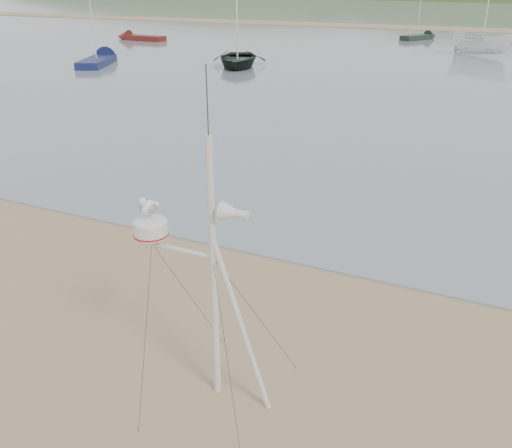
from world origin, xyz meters
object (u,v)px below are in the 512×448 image
at_px(mast_rig, 210,327).
at_px(boat_dark, 237,26).
at_px(boat_white, 485,23).
at_px(sailboat_dark_mid, 424,37).
at_px(sailboat_blue_near, 103,58).
at_px(dinghy_red_far, 134,37).

xyz_separation_m(mast_rig, boat_dark, (-14.83, 30.00, 1.64)).
distance_m(mast_rig, boat_white, 44.14).
bearing_deg(sailboat_dark_mid, mast_rig, -83.73).
distance_m(mast_rig, sailboat_dark_mid, 56.35).
height_order(mast_rig, boat_dark, boat_dark).
xyz_separation_m(boat_dark, sailboat_blue_near, (-10.39, -2.01, -2.51)).
relative_size(boat_white, sailboat_blue_near, 0.75).
bearing_deg(dinghy_red_far, boat_dark, -34.16).
bearing_deg(dinghy_red_far, sailboat_dark_mid, 26.53).
bearing_deg(boat_dark, mast_rig, -85.93).
bearing_deg(boat_white, boat_dark, 151.05).
bearing_deg(boat_dark, dinghy_red_far, 123.60).
bearing_deg(boat_dark, boat_white, 20.66).
height_order(boat_white, sailboat_blue_near, sailboat_blue_near).
height_order(mast_rig, sailboat_blue_near, sailboat_blue_near).
relative_size(sailboat_dark_mid, dinghy_red_far, 0.87).
xyz_separation_m(boat_white, sailboat_blue_near, (-25.57, -16.12, -2.29)).
height_order(boat_white, sailboat_dark_mid, boat_white).
distance_m(dinghy_red_far, sailboat_blue_near, 16.56).
xyz_separation_m(sailboat_dark_mid, sailboat_blue_near, (-19.07, -28.02, -0.00)).
bearing_deg(sailboat_dark_mid, dinghy_red_far, -153.47).
relative_size(boat_dark, boat_white, 1.08).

